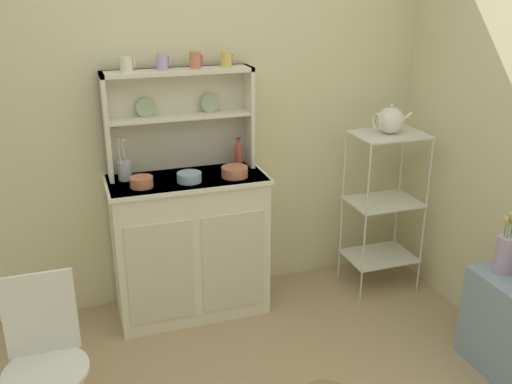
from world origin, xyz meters
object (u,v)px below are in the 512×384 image
(bowl_mixing_large, at_px, (142,182))
(jam_bottle, at_px, (238,155))
(hutch_shelf_unit, at_px, (178,112))
(side_shelf_blue, at_px, (510,327))
(cup_cream_0, at_px, (127,64))
(flower_vase, at_px, (505,253))
(bakers_rack, at_px, (384,197))
(hutch_cabinet, at_px, (190,244))
(wire_chair, at_px, (44,351))
(utensil_jar, at_px, (125,170))
(porcelain_teapot, at_px, (390,120))

(bowl_mixing_large, relative_size, jam_bottle, 0.69)
(hutch_shelf_unit, xyz_separation_m, side_shelf_blue, (1.47, -1.31, -0.99))
(cup_cream_0, relative_size, bowl_mixing_large, 0.63)
(cup_cream_0, bearing_deg, flower_vase, -33.14)
(bakers_rack, xyz_separation_m, cup_cream_0, (-1.58, 0.22, 0.91))
(hutch_cabinet, xyz_separation_m, bakers_rack, (1.29, -0.10, 0.19))
(hutch_cabinet, xyz_separation_m, flower_vase, (1.47, -1.03, 0.19))
(bakers_rack, relative_size, side_shelf_blue, 2.00)
(hutch_cabinet, height_order, cup_cream_0, cup_cream_0)
(hutch_shelf_unit, relative_size, jam_bottle, 4.59)
(hutch_cabinet, xyz_separation_m, wire_chair, (-0.84, -0.93, 0.06))
(bakers_rack, bearing_deg, hutch_shelf_unit, 168.53)
(hutch_cabinet, bearing_deg, wire_chair, -132.16)
(jam_bottle, relative_size, utensil_jar, 0.76)
(side_shelf_blue, distance_m, cup_cream_0, 2.52)
(side_shelf_blue, xyz_separation_m, wire_chair, (-2.31, 0.22, 0.25))
(side_shelf_blue, bearing_deg, bowl_mixing_large, 148.47)
(porcelain_teapot, bearing_deg, utensil_jar, 173.80)
(wire_chair, xyz_separation_m, bowl_mixing_large, (0.57, 0.85, 0.41))
(cup_cream_0, distance_m, utensil_jar, 0.61)
(bowl_mixing_large, height_order, utensil_jar, utensil_jar)
(hutch_cabinet, bearing_deg, flower_vase, -34.85)
(hutch_shelf_unit, relative_size, side_shelf_blue, 1.62)
(bakers_rack, bearing_deg, wire_chair, -158.80)
(cup_cream_0, bearing_deg, side_shelf_blue, -35.80)
(wire_chair, bearing_deg, hutch_shelf_unit, 66.03)
(bakers_rack, bearing_deg, utensil_jar, 173.81)
(side_shelf_blue, distance_m, utensil_jar, 2.30)
(hutch_shelf_unit, distance_m, bowl_mixing_large, 0.49)
(hutch_cabinet, xyz_separation_m, jam_bottle, (0.35, 0.09, 0.52))
(bakers_rack, relative_size, porcelain_teapot, 4.19)
(hutch_cabinet, height_order, utensil_jar, utensil_jar)
(bakers_rack, distance_m, jam_bottle, 1.02)
(cup_cream_0, relative_size, porcelain_teapot, 0.32)
(hutch_shelf_unit, height_order, wire_chair, hutch_shelf_unit)
(jam_bottle, xyz_separation_m, porcelain_teapot, (0.94, -0.19, 0.19))
(side_shelf_blue, distance_m, flower_vase, 0.40)
(cup_cream_0, distance_m, jam_bottle, 0.86)
(bakers_rack, relative_size, utensil_jar, 4.31)
(hutch_cabinet, xyz_separation_m, utensil_jar, (-0.35, 0.08, 0.50))
(side_shelf_blue, height_order, cup_cream_0, cup_cream_0)
(hutch_shelf_unit, height_order, bakers_rack, hutch_shelf_unit)
(wire_chair, bearing_deg, utensil_jar, 77.60)
(cup_cream_0, height_order, utensil_jar, cup_cream_0)
(bowl_mixing_large, relative_size, flower_vase, 0.37)
(bakers_rack, height_order, side_shelf_blue, bakers_rack)
(hutch_cabinet, bearing_deg, porcelain_teapot, -4.46)
(utensil_jar, bearing_deg, side_shelf_blue, -33.88)
(bakers_rack, bearing_deg, bowl_mixing_large, 179.00)
(cup_cream_0, bearing_deg, bakers_rack, -8.05)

